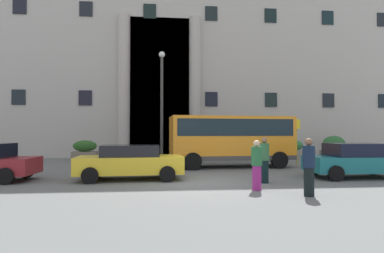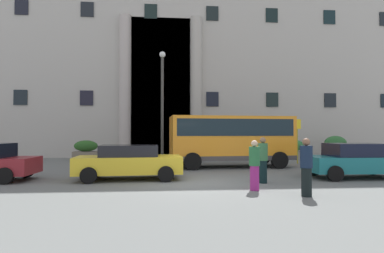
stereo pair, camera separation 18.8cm
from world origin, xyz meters
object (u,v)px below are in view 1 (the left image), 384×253
object	(u,v)px
bus_stop_sign	(297,136)
parked_coupe_end	(130,162)
hedge_planter_far_west	(334,147)
motorcycle_near_kerb	(127,164)
parked_sedan_far	(355,160)
lamppost_plaza_centre	(162,97)
pedestrian_woman_dark_dress	(257,165)
hedge_planter_west	(250,151)
orange_minibus	(231,137)
hedge_planter_far_east	(292,149)
pedestrian_woman_with_bag	(264,160)
hedge_planter_entrance_right	(205,150)
pedestrian_child_trailing	(309,167)
hedge_planter_entrance_left	(85,151)

from	to	relation	value
bus_stop_sign	parked_coupe_end	xyz separation A→B (m)	(-9.62, -5.89, -0.97)
hedge_planter_far_west	motorcycle_near_kerb	world-z (taller)	hedge_planter_far_west
parked_sedan_far	lamppost_plaza_centre	bearing A→B (deg)	136.62
parked_sedan_far	pedestrian_woman_dark_dress	xyz separation A→B (m)	(-5.00, -2.42, 0.09)
hedge_planter_west	lamppost_plaza_centre	bearing A→B (deg)	-165.90
orange_minibus	motorcycle_near_kerb	xyz separation A→B (m)	(-5.45, -2.37, -1.21)
hedge_planter_far_east	pedestrian_woman_dark_dress	size ratio (longest dim) A/B	1.11
hedge_planter_west	pedestrian_woman_with_bag	distance (m)	11.05
parked_sedan_far	parked_coupe_end	size ratio (longest dim) A/B	0.92
parked_coupe_end	bus_stop_sign	bearing A→B (deg)	28.07
motorcycle_near_kerb	pedestrian_woman_with_bag	size ratio (longest dim) A/B	1.16
bus_stop_sign	pedestrian_woman_with_bag	xyz separation A→B (m)	(-4.49, -7.28, -0.82)
parked_coupe_end	hedge_planter_entrance_right	bearing A→B (deg)	61.69
hedge_planter_west	parked_sedan_far	size ratio (longest dim) A/B	0.39
pedestrian_child_trailing	hedge_planter_far_east	bearing A→B (deg)	21.17
motorcycle_near_kerb	hedge_planter_far_east	bearing A→B (deg)	49.78
pedestrian_woman_with_bag	pedestrian_woman_dark_dress	bearing A→B (deg)	-124.14
pedestrian_woman_with_bag	parked_coupe_end	bearing A→B (deg)	158.20
hedge_planter_far_west	parked_sedan_far	world-z (taller)	hedge_planter_far_west
pedestrian_child_trailing	orange_minibus	bearing A→B (deg)	46.14
hedge_planter_west	pedestrian_woman_dark_dress	bearing A→B (deg)	-104.83
hedge_planter_entrance_left	motorcycle_near_kerb	size ratio (longest dim) A/B	0.83
motorcycle_near_kerb	parked_sedan_far	bearing A→B (deg)	2.60
parked_coupe_end	pedestrian_woman_dark_dress	size ratio (longest dim) A/B	2.62
hedge_planter_far_west	hedge_planter_far_east	bearing A→B (deg)	-177.37
hedge_planter_entrance_right	bus_stop_sign	bearing A→B (deg)	-32.64
bus_stop_sign	hedge_planter_west	size ratio (longest dim) A/B	1.79
parked_sedan_far	motorcycle_near_kerb	distance (m)	10.02
hedge_planter_entrance_left	lamppost_plaza_centre	bearing A→B (deg)	-14.11
pedestrian_woman_dark_dress	hedge_planter_entrance_left	bearing A→B (deg)	-140.11
hedge_planter_far_west	motorcycle_near_kerb	xyz separation A→B (m)	(-14.53, -7.68, -0.35)
bus_stop_sign	hedge_planter_far_east	world-z (taller)	bus_stop_sign
lamppost_plaza_centre	pedestrian_child_trailing	bearing A→B (deg)	-69.36
pedestrian_woman_dark_dress	parked_sedan_far	bearing A→B (deg)	120.58
lamppost_plaza_centre	orange_minibus	bearing A→B (deg)	-42.25
hedge_planter_far_west	parked_coupe_end	world-z (taller)	hedge_planter_far_west
hedge_planter_far_east	orange_minibus	bearing A→B (deg)	-137.91
orange_minibus	pedestrian_woman_dark_dress	xyz separation A→B (m)	(-0.70, -7.08, -0.84)
hedge_planter_far_east	pedestrian_child_trailing	world-z (taller)	pedestrian_child_trailing
hedge_planter_entrance_left	hedge_planter_far_west	bearing A→B (deg)	1.58
orange_minibus	hedge_planter_west	distance (m)	5.78
pedestrian_woman_with_bag	pedestrian_child_trailing	distance (m)	2.58
orange_minibus	motorcycle_near_kerb	distance (m)	6.07
orange_minibus	hedge_planter_far_east	size ratio (longest dim) A/B	3.71
pedestrian_child_trailing	lamppost_plaza_centre	world-z (taller)	lamppost_plaza_centre
hedge_planter_entrance_left	pedestrian_child_trailing	world-z (taller)	pedestrian_child_trailing
orange_minibus	hedge_planter_far_east	distance (m)	7.75
parked_coupe_end	lamppost_plaza_centre	xyz separation A→B (m)	(1.25, 7.78, 3.53)
hedge_planter_far_west	lamppost_plaza_centre	xyz separation A→B (m)	(-12.92, -1.81, 3.45)
parked_sedan_far	lamppost_plaza_centre	distance (m)	12.05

